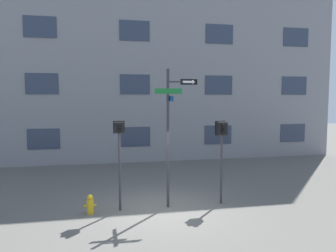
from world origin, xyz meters
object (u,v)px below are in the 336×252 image
at_px(pedestrian_signal_right, 222,139).
at_px(street_sign_pole, 170,126).
at_px(pedestrian_signal_left, 119,142).
at_px(fire_hydrant, 90,205).

bearing_deg(pedestrian_signal_right, street_sign_pole, 179.94).
height_order(street_sign_pole, pedestrian_signal_left, street_sign_pole).
relative_size(street_sign_pole, pedestrian_signal_right, 1.60).
distance_m(street_sign_pole, fire_hydrant, 3.49).
xyz_separation_m(street_sign_pole, pedestrian_signal_right, (1.75, -0.00, -0.45)).
height_order(pedestrian_signal_left, fire_hydrant, pedestrian_signal_left).
relative_size(pedestrian_signal_left, pedestrian_signal_right, 1.02).
relative_size(street_sign_pole, fire_hydrant, 7.42).
relative_size(pedestrian_signal_right, fire_hydrant, 4.63).
bearing_deg(fire_hydrant, pedestrian_signal_left, 6.78).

